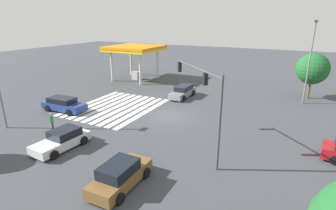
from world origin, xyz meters
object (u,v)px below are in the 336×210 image
object	(u,v)px
traffic_signal_mast	(204,93)
car_1	(64,104)
street_light_pole_a	(310,56)
car_4	(120,175)
pedestrian	(52,121)
tree_corner_c	(313,69)
car_3	(183,92)
car_0	(62,140)

from	to	relation	value
traffic_signal_mast	car_1	xyz separation A→B (m)	(-2.15, -16.38, -3.90)
street_light_pole_a	car_4	bearing A→B (deg)	-22.38
traffic_signal_mast	pedestrian	world-z (taller)	traffic_signal_mast
car_1	pedestrian	distance (m)	5.61
tree_corner_c	traffic_signal_mast	bearing A→B (deg)	-19.98
car_4	pedestrian	distance (m)	10.72
traffic_signal_mast	street_light_pole_a	size ratio (longest dim) A/B	0.68
car_4	car_3	bearing A→B (deg)	12.23
traffic_signal_mast	car_4	xyz separation A→B (m)	(5.96, -2.86, -3.87)
car_1	car_4	distance (m)	15.77
car_1	street_light_pole_a	bearing A→B (deg)	30.24
car_0	tree_corner_c	distance (m)	28.78
car_0	car_1	size ratio (longest dim) A/B	0.91
traffic_signal_mast	car_1	bearing A→B (deg)	37.51
car_3	tree_corner_c	size ratio (longest dim) A/B	0.85
car_1	car_4	world-z (taller)	car_4
pedestrian	street_light_pole_a	size ratio (longest dim) A/B	0.19
car_1	pedestrian	bearing A→B (deg)	-53.75
car_4	street_light_pole_a	world-z (taller)	street_light_pole_a
car_3	car_0	bearing A→B (deg)	-7.48
car_0	street_light_pole_a	bearing A→B (deg)	145.82
car_4	street_light_pole_a	bearing A→B (deg)	-23.03
car_1	car_3	world-z (taller)	car_1
traffic_signal_mast	car_1	distance (m)	16.98
car_1	pedestrian	size ratio (longest dim) A/B	2.80
street_light_pole_a	tree_corner_c	xyz separation A→B (m)	(-2.58, 0.54, -1.76)
car_4	street_light_pole_a	distance (m)	24.87
car_0	car_3	bearing A→B (deg)	174.99
street_light_pole_a	tree_corner_c	size ratio (longest dim) A/B	1.66
car_3	street_light_pole_a	world-z (taller)	street_light_pole_a
traffic_signal_mast	street_light_pole_a	distance (m)	17.84
car_0	car_1	world-z (taller)	car_1
car_4	street_light_pole_a	size ratio (longest dim) A/B	0.48
car_1	tree_corner_c	xyz separation A→B (m)	(-17.05, 23.36, 2.99)
car_1	tree_corner_c	distance (m)	29.07
car_3	street_light_pole_a	bearing A→B (deg)	107.62
traffic_signal_mast	car_1	size ratio (longest dim) A/B	1.28
car_0	car_1	distance (m)	9.09
traffic_signal_mast	tree_corner_c	world-z (taller)	traffic_signal_mast
traffic_signal_mast	car_0	xyz separation A→B (m)	(4.03, -9.73, -3.94)
car_0	car_1	bearing A→B (deg)	-129.05
car_1	tree_corner_c	bearing A→B (deg)	34.00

